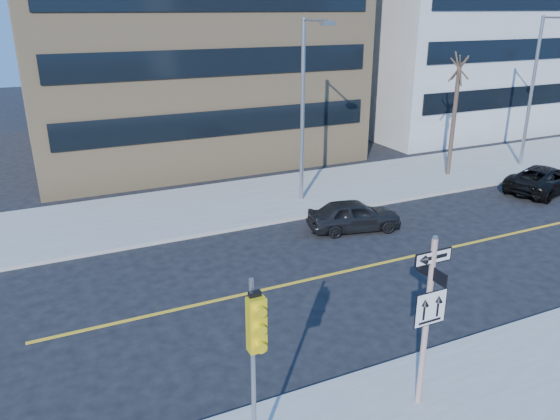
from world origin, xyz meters
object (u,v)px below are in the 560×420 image
parked_car_c (545,179)px  streetlight_a (305,100)px  traffic_signal (256,339)px  street_tree_west (459,71)px  parked_car_a (354,215)px  sign_pole (428,314)px  streetlight_b (537,83)px

parked_car_c → streetlight_a: size_ratio=0.59×
traffic_signal → street_tree_west: (17.00, 13.96, 2.50)m
traffic_signal → street_tree_west: bearing=39.4°
streetlight_a → street_tree_west: size_ratio=1.26×
traffic_signal → parked_car_a: (8.37, 9.72, -2.39)m
streetlight_a → parked_car_a: bearing=-84.3°
sign_pole → traffic_signal: 4.05m
parked_car_c → streetlight_b: size_ratio=0.59×
sign_pole → parked_car_c: sign_pole is taller
traffic_signal → streetlight_b: size_ratio=0.50×
sign_pole → traffic_signal: bearing=-177.9°
street_tree_west → traffic_signal: bearing=-140.6°
parked_car_a → parked_car_c: 11.13m
streetlight_a → streetlight_b: bearing=0.0°
street_tree_west → sign_pole: bearing=-133.3°
sign_pole → parked_car_c: bearing=32.3°
parked_car_c → streetlight_a: streetlight_a is taller
sign_pole → streetlight_a: size_ratio=0.51×
streetlight_a → streetlight_b: same height
traffic_signal → parked_car_a: traffic_signal is taller
parked_car_c → streetlight_b: 5.92m
parked_car_c → street_tree_west: size_ratio=0.74×
sign_pole → streetlight_b: size_ratio=0.51×
street_tree_west → streetlight_a: bearing=-176.5°
street_tree_west → parked_car_c: bearing=-58.1°
parked_car_a → parked_car_c: size_ratio=0.80×
traffic_signal → parked_car_c: (19.50, 9.96, -2.38)m
traffic_signal → streetlight_b: 25.83m
traffic_signal → sign_pole: bearing=2.1°
traffic_signal → streetlight_a: bearing=59.2°
streetlight_a → streetlight_b: 14.00m
street_tree_west → streetlight_b: bearing=-6.2°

